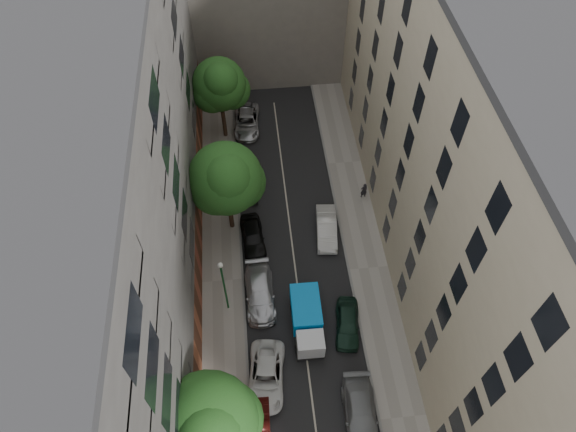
{
  "coord_description": "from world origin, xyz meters",
  "views": [
    {
      "loc": [
        -2.61,
        -19.81,
        33.21
      ],
      "look_at": [
        -0.5,
        1.04,
        6.0
      ],
      "focal_mm": 32.0,
      "sensor_mm": 36.0,
      "label": 1
    }
  ],
  "objects": [
    {
      "name": "ground",
      "position": [
        0.0,
        0.0,
        0.0
      ],
      "size": [
        120.0,
        120.0,
        0.0
      ],
      "primitive_type": "plane",
      "color": "#4C4C49",
      "rests_on": "ground"
    },
    {
      "name": "road_surface",
      "position": [
        0.0,
        0.0,
        0.01
      ],
      "size": [
        8.0,
        44.0,
        0.02
      ],
      "primitive_type": "cube",
      "color": "black",
      "rests_on": "ground"
    },
    {
      "name": "sidewalk_left",
      "position": [
        -5.5,
        0.0,
        0.07
      ],
      "size": [
        3.0,
        44.0,
        0.15
      ],
      "primitive_type": "cube",
      "color": "gray",
      "rests_on": "ground"
    },
    {
      "name": "sidewalk_right",
      "position": [
        5.5,
        0.0,
        0.07
      ],
      "size": [
        3.0,
        44.0,
        0.15
      ],
      "primitive_type": "cube",
      "color": "gray",
      "rests_on": "ground"
    },
    {
      "name": "building_left",
      "position": [
        -11.0,
        0.0,
        10.0
      ],
      "size": [
        8.0,
        44.0,
        20.0
      ],
      "primitive_type": "cube",
      "color": "#4D4A48",
      "rests_on": "ground"
    },
    {
      "name": "building_right",
      "position": [
        11.0,
        0.0,
        10.0
      ],
      "size": [
        8.0,
        44.0,
        20.0
      ],
      "primitive_type": "cube",
      "color": "#BAAD91",
      "rests_on": "ground"
    },
    {
      "name": "tarp_truck",
      "position": [
        0.26,
        -4.33,
        1.23
      ],
      "size": [
        2.02,
        4.86,
        2.23
      ],
      "rotation": [
        0.0,
        0.0,
        -0.02
      ],
      "color": "black",
      "rests_on": "ground"
    },
    {
      "name": "car_left_2",
      "position": [
        -2.8,
        -7.75,
        0.68
      ],
      "size": [
        2.87,
        5.16,
        1.37
      ],
      "primitive_type": "imported",
      "rotation": [
        0.0,
        0.0,
        -0.13
      ],
      "color": "silver",
      "rests_on": "ground"
    },
    {
      "name": "car_left_3",
      "position": [
        -2.8,
        -1.66,
        0.73
      ],
      "size": [
        2.14,
        5.09,
        1.47
      ],
      "primitive_type": "imported",
      "rotation": [
        0.0,
        0.0,
        0.02
      ],
      "color": "silver",
      "rests_on": "ground"
    },
    {
      "name": "car_left_4",
      "position": [
        -3.02,
        3.4,
        0.72
      ],
      "size": [
        2.05,
        4.36,
        1.44
      ],
      "primitive_type": "imported",
      "rotation": [
        0.0,
        0.0,
        0.08
      ],
      "color": "black",
      "rests_on": "ground"
    },
    {
      "name": "car_left_5",
      "position": [
        -2.8,
        9.0,
        0.67
      ],
      "size": [
        1.94,
        4.22,
        1.34
      ],
      "primitive_type": "imported",
      "rotation": [
        0.0,
        0.0,
        -0.13
      ],
      "color": "black",
      "rests_on": "ground"
    },
    {
      "name": "car_left_6",
      "position": [
        -2.8,
        16.6,
        0.69
      ],
      "size": [
        2.62,
        5.13,
        1.39
      ],
      "primitive_type": "imported",
      "rotation": [
        0.0,
        0.0,
        -0.06
      ],
      "color": "#B3B3B8",
      "rests_on": "ground"
    },
    {
      "name": "car_right_1",
      "position": [
        2.8,
        -10.78,
        0.73
      ],
      "size": [
        2.34,
        5.16,
        1.47
      ],
      "primitive_type": "imported",
      "rotation": [
        0.0,
        0.0,
        -0.06
      ],
      "color": "gray",
      "rests_on": "ground"
    },
    {
      "name": "car_right_2",
      "position": [
        3.05,
        -4.6,
        0.68
      ],
      "size": [
        2.22,
        4.19,
        1.36
      ],
      "primitive_type": "imported",
      "rotation": [
        0.0,
        0.0,
        -0.16
      ],
      "color": "#142F22",
      "rests_on": "ground"
    },
    {
      "name": "car_right_3",
      "position": [
        2.8,
        3.6,
        0.72
      ],
      "size": [
        1.94,
        4.51,
        1.44
      ],
      "primitive_type": "imported",
      "rotation": [
        0.0,
        0.0,
        -0.1
      ],
      "color": "silver",
      "rests_on": "ground"
    },
    {
      "name": "tree_near",
      "position": [
        -5.86,
        -12.0,
        5.91
      ],
      "size": [
        5.58,
        5.35,
        8.73
      ],
      "color": "#382619",
      "rests_on": "sidewalk_left"
    },
    {
      "name": "tree_mid",
      "position": [
        -4.5,
        4.89,
        5.67
      ],
      "size": [
        5.62,
        5.4,
        8.46
      ],
      "color": "#382619",
      "rests_on": "sidewalk_left"
    },
    {
      "name": "tree_far",
      "position": [
        -4.75,
        15.46,
        5.75
      ],
      "size": [
        4.9,
        4.56,
        8.28
      ],
      "color": "#382619",
      "rests_on": "sidewalk_left"
    },
    {
      "name": "lamp_post",
      "position": [
        -5.13,
        -2.26,
        3.78
      ],
      "size": [
        0.36,
        0.36,
        5.81
      ],
      "color": "#1A5D2C",
      "rests_on": "sidewalk_left"
    },
    {
      "name": "pedestrian",
      "position": [
        6.4,
        6.95,
        0.94
      ],
      "size": [
        0.64,
        0.48,
        1.58
      ],
      "primitive_type": "imported",
      "rotation": [
        0.0,
        0.0,
        3.33
      ],
      "color": "black",
      "rests_on": "sidewalk_right"
    }
  ]
}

